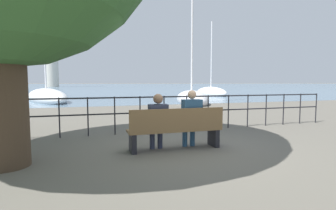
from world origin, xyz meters
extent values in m
plane|color=#605B51|center=(0.00, 0.00, 0.00)|extent=(1000.00, 1000.00, 0.00)
cube|color=slate|center=(0.00, 160.92, 0.00)|extent=(600.00, 300.00, 0.01)
cylinder|color=#423323|center=(-3.15, -0.25, 1.27)|extent=(0.77, 0.77, 2.54)
cube|color=brown|center=(0.00, 0.00, 0.42)|extent=(2.04, 0.45, 0.05)
cube|color=brown|center=(0.00, -0.21, 0.68)|extent=(2.04, 0.04, 0.45)
cube|color=black|center=(-0.92, 0.00, 0.20)|extent=(0.10, 0.41, 0.40)
cube|color=black|center=(0.92, 0.00, 0.20)|extent=(0.10, 0.41, 0.40)
cylinder|color=#2D3347|center=(-0.47, 0.16, 0.23)|extent=(0.11, 0.11, 0.45)
cylinder|color=#2D3347|center=(-0.29, 0.16, 0.23)|extent=(0.11, 0.11, 0.45)
cube|color=#2D3347|center=(-0.38, 0.07, 0.50)|extent=(0.33, 0.26, 0.14)
cube|color=#2D3347|center=(-0.38, -0.02, 0.72)|extent=(0.39, 0.24, 0.53)
sphere|color=#846047|center=(-0.38, -0.02, 1.10)|extent=(0.21, 0.21, 0.21)
cylinder|color=navy|center=(0.29, 0.16, 0.23)|extent=(0.11, 0.11, 0.45)
cylinder|color=navy|center=(0.47, 0.16, 0.23)|extent=(0.11, 0.11, 0.45)
cube|color=navy|center=(0.38, 0.07, 0.50)|extent=(0.35, 0.26, 0.14)
cube|color=navy|center=(0.38, -0.02, 0.76)|extent=(0.41, 0.24, 0.62)
sphere|color=tan|center=(0.38, -0.02, 1.17)|extent=(0.19, 0.19, 0.19)
cylinder|color=black|center=(-3.19, 2.00, 0.53)|extent=(0.04, 0.04, 1.05)
cylinder|color=black|center=(-2.48, 2.00, 0.53)|extent=(0.04, 0.04, 1.05)
cylinder|color=black|center=(-1.77, 2.00, 0.53)|extent=(0.04, 0.04, 1.05)
cylinder|color=black|center=(-1.06, 2.00, 0.53)|extent=(0.04, 0.04, 1.05)
cylinder|color=black|center=(-0.35, 2.00, 0.53)|extent=(0.04, 0.04, 1.05)
cylinder|color=black|center=(0.35, 2.00, 0.53)|extent=(0.04, 0.04, 1.05)
cylinder|color=black|center=(1.06, 2.00, 0.53)|extent=(0.04, 0.04, 1.05)
cylinder|color=black|center=(1.77, 2.00, 0.53)|extent=(0.04, 0.04, 1.05)
cylinder|color=black|center=(2.48, 2.00, 0.53)|extent=(0.04, 0.04, 1.05)
cylinder|color=black|center=(3.19, 2.00, 0.53)|extent=(0.04, 0.04, 1.05)
cylinder|color=black|center=(3.90, 2.00, 0.53)|extent=(0.04, 0.04, 1.05)
cylinder|color=black|center=(4.61, 2.00, 0.53)|extent=(0.04, 0.04, 1.05)
cylinder|color=black|center=(5.32, 2.00, 0.53)|extent=(0.04, 0.04, 1.05)
cylinder|color=black|center=(6.03, 2.00, 0.53)|extent=(0.04, 0.04, 1.05)
cylinder|color=black|center=(0.00, 2.00, 1.02)|extent=(12.05, 0.04, 0.04)
cylinder|color=black|center=(0.00, 2.00, 0.58)|extent=(12.05, 0.04, 0.04)
ellipsoid|color=white|center=(11.23, 20.46, 0.28)|extent=(2.45, 5.29, 1.39)
cylinder|color=silver|center=(11.23, 20.46, 4.30)|extent=(0.14, 0.14, 7.21)
ellipsoid|color=silver|center=(5.30, 11.74, 0.25)|extent=(3.52, 6.68, 1.27)
cylinder|color=silver|center=(5.30, 11.74, 4.74)|extent=(0.14, 0.14, 8.20)
ellipsoid|color=white|center=(-4.72, 17.06, 0.28)|extent=(4.96, 9.24, 1.40)
cylinder|color=silver|center=(-4.72, 17.06, 5.44)|extent=(0.14, 0.14, 9.49)
ellipsoid|color=black|center=(-12.41, 39.73, 0.35)|extent=(3.67, 8.00, 1.73)
cylinder|color=silver|center=(-12.41, 39.73, 5.16)|extent=(0.14, 0.14, 8.59)
cylinder|color=beige|center=(-12.25, 89.98, 11.13)|extent=(4.25, 4.25, 22.26)
cylinder|color=#2D2D33|center=(-12.25, 89.98, 23.61)|extent=(2.98, 2.98, 2.71)
cone|color=#4C1E19|center=(-12.25, 89.98, 26.06)|extent=(3.40, 3.40, 2.17)
camera|label=1|loc=(-1.83, -5.26, 1.44)|focal=28.00mm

